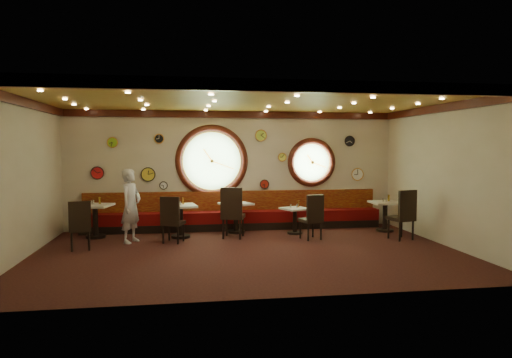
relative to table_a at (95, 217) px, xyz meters
name	(u,v)px	position (x,y,z in m)	size (l,w,h in m)	color
floor	(248,252)	(3.52, -2.10, -0.52)	(9.00, 6.00, 0.00)	black
ceiling	(248,100)	(3.52, -2.10, 2.68)	(9.00, 6.00, 0.02)	gold
wall_back	(234,170)	(3.52, 0.90, 1.08)	(9.00, 0.02, 3.20)	beige
wall_front	(276,190)	(3.52, -5.10, 1.08)	(9.00, 0.02, 3.20)	beige
wall_left	(20,179)	(-0.98, -2.10, 1.08)	(0.02, 6.00, 3.20)	beige
wall_right	(446,175)	(8.02, -2.10, 1.08)	(0.02, 6.00, 3.20)	beige
molding_back	(234,115)	(3.52, 0.85, 2.59)	(9.00, 0.10, 0.18)	#39120A
molding_front	(276,86)	(3.52, -5.05, 2.59)	(9.00, 0.10, 0.18)	#39120A
molding_left	(20,101)	(-0.93, -2.10, 2.59)	(0.10, 6.00, 0.18)	#39120A
molding_right	(446,107)	(7.97, -2.10, 2.59)	(0.10, 6.00, 0.18)	#39120A
banquette_base	(235,226)	(3.52, 0.62, -0.42)	(8.00, 0.55, 0.20)	black
banquette_seat	(235,217)	(3.52, 0.62, -0.17)	(8.00, 0.55, 0.30)	#560708
banquette_back	(234,201)	(3.52, 0.84, 0.23)	(8.00, 0.10, 0.55)	#5F0707
porthole_left_glass	(212,161)	(2.92, 0.89, 1.33)	(1.66, 1.66, 0.02)	#8BC878
porthole_left_frame	(212,161)	(2.92, 0.88, 1.33)	(1.98, 1.98, 0.18)	#39120A
porthole_left_ring	(212,161)	(2.92, 0.85, 1.33)	(1.61, 1.61, 0.03)	gold
porthole_right_glass	(311,162)	(5.72, 0.89, 1.28)	(1.10, 1.10, 0.02)	#8BC878
porthole_right_frame	(312,162)	(5.72, 0.88, 1.28)	(1.38, 1.38, 0.18)	#39120A
porthole_right_ring	(312,162)	(5.72, 0.85, 1.28)	(1.09, 1.09, 0.03)	gold
wall_clock_0	(357,174)	(7.07, 0.86, 0.93)	(0.34, 0.34, 0.03)	white
wall_clock_1	(148,174)	(1.22, 0.86, 0.98)	(0.36, 0.36, 0.03)	yellow
wall_clock_2	(164,185)	(1.62, 0.86, 0.68)	(0.20, 0.20, 0.03)	white
wall_clock_3	(264,184)	(4.37, 0.86, 0.68)	(0.24, 0.24, 0.03)	red
wall_clock_4	(282,157)	(4.87, 0.86, 1.43)	(0.22, 0.22, 0.03)	#E1E64C
wall_clock_5	(97,173)	(-0.08, 0.86, 1.03)	(0.32, 0.32, 0.03)	red
wall_clock_6	(261,135)	(4.27, 0.86, 2.03)	(0.30, 0.30, 0.03)	#B4D643
wall_clock_7	(159,139)	(1.52, 0.86, 1.93)	(0.24, 0.24, 0.03)	black
wall_clock_8	(112,142)	(0.32, 0.86, 1.83)	(0.26, 0.26, 0.03)	#81BB25
wall_clock_9	(349,141)	(6.82, 0.86, 1.88)	(0.28, 0.28, 0.03)	black
table_a	(95,217)	(0.00, 0.00, 0.00)	(0.89, 0.89, 0.82)	black
table_b	(181,217)	(2.07, -0.30, -0.01)	(0.86, 0.86, 0.81)	black
table_c	(236,214)	(3.49, 0.13, -0.03)	(0.94, 0.94, 0.78)	black
table_d	(295,217)	(4.97, -0.25, -0.09)	(0.80, 0.80, 0.67)	black
table_e	(385,213)	(7.42, -0.26, -0.02)	(0.72, 0.72, 0.79)	black
chair_a	(80,222)	(-0.05, -1.40, 0.10)	(0.54, 0.54, 0.67)	black
chair_b	(172,216)	(1.88, -0.95, 0.11)	(0.59, 0.59, 0.68)	black
chair_c	(232,209)	(3.32, -0.62, 0.20)	(0.65, 0.65, 0.78)	black
chair_d	(313,214)	(5.22, -1.07, 0.11)	(0.57, 0.57, 0.68)	black
chair_e	(404,211)	(7.36, -1.42, 0.17)	(0.62, 0.62, 0.75)	black
condiment_a_salt	(92,202)	(-0.08, 0.03, 0.36)	(0.04, 0.04, 0.10)	silver
condiment_b_salt	(176,203)	(1.98, -0.27, 0.35)	(0.04, 0.04, 0.10)	silver
condiment_c_salt	(231,201)	(3.37, 0.18, 0.31)	(0.04, 0.04, 0.10)	silver
condiment_d_salt	(291,206)	(4.87, -0.23, 0.20)	(0.04, 0.04, 0.10)	silver
condiment_a_pepper	(94,202)	(-0.04, 0.03, 0.36)	(0.04, 0.04, 0.11)	silver
condiment_b_pepper	(181,203)	(2.08, -0.34, 0.34)	(0.03, 0.03, 0.09)	silver
condiment_c_pepper	(236,201)	(3.49, 0.06, 0.31)	(0.03, 0.03, 0.10)	silver
condiment_d_pepper	(297,206)	(5.03, -0.24, 0.20)	(0.04, 0.04, 0.10)	silver
condiment_a_bottle	(100,201)	(0.10, 0.09, 0.39)	(0.05, 0.05, 0.17)	gold
condiment_b_bottle	(183,201)	(2.14, -0.22, 0.38)	(0.05, 0.05, 0.17)	orange
condiment_c_bottle	(240,200)	(3.60, 0.20, 0.33)	(0.04, 0.04, 0.14)	gold
condiment_d_bottle	(298,204)	(5.09, -0.13, 0.25)	(0.06, 0.06, 0.18)	orange
condiment_e_salt	(383,200)	(7.36, -0.26, 0.32)	(0.03, 0.03, 0.09)	silver
condiment_e_pepper	(386,200)	(7.43, -0.28, 0.31)	(0.03, 0.03, 0.09)	silver
condiment_e_bottle	(389,198)	(7.55, -0.16, 0.36)	(0.05, 0.05, 0.17)	gold
waiter	(131,206)	(0.94, -0.70, 0.34)	(0.63, 0.41, 1.72)	silver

